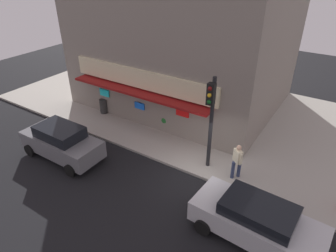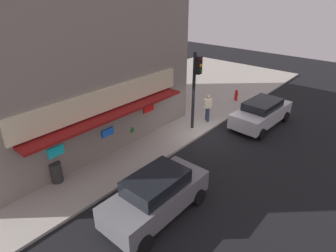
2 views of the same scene
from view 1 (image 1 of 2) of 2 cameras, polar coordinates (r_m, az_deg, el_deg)
ground_plane at (r=14.06m, az=5.60°, el=-9.76°), size 48.60×48.60×0.00m
sidewalk at (r=18.68m, az=14.25°, el=0.61°), size 32.40×11.97×0.13m
corner_building at (r=19.95m, az=3.43°, el=17.02°), size 12.32×10.47×8.69m
traffic_light at (r=12.99m, az=8.21°, el=2.54°), size 0.32×0.58×4.51m
trash_can at (r=19.37m, az=-12.24°, el=3.74°), size 0.49×0.49×0.92m
pedestrian at (r=13.59m, az=13.13°, el=-6.35°), size 0.52×0.47×1.72m
potted_plant_by_doorway at (r=17.01m, az=-0.17°, el=1.27°), size 0.79×0.79×1.11m
parked_car_grey at (r=15.71m, az=-19.69°, el=-2.85°), size 4.29×1.98×1.74m
parked_car_silver at (r=11.41m, az=16.61°, el=-17.04°), size 4.67×2.28×1.61m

